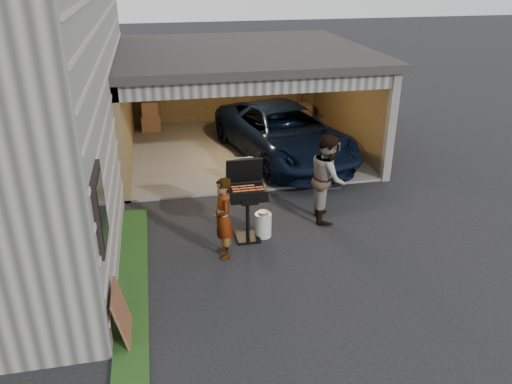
% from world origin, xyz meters
% --- Properties ---
extents(ground, '(80.00, 80.00, 0.00)m').
position_xyz_m(ground, '(0.00, 0.00, 0.00)').
color(ground, black).
rests_on(ground, ground).
extents(groundcover_strip, '(0.50, 8.00, 0.06)m').
position_xyz_m(groundcover_strip, '(-2.25, -1.00, 0.03)').
color(groundcover_strip, '#193814').
rests_on(groundcover_strip, ground).
extents(garage, '(6.80, 6.30, 2.90)m').
position_xyz_m(garage, '(0.76, 6.79, 1.87)').
color(garage, '#605E59').
rests_on(garage, ground).
extents(minivan, '(3.41, 5.59, 1.45)m').
position_xyz_m(minivan, '(1.74, 5.43, 0.72)').
color(minivan, black).
rests_on(minivan, ground).
extents(woman, '(0.44, 0.61, 1.57)m').
position_xyz_m(woman, '(-0.59, 0.86, 0.78)').
color(woman, silver).
rests_on(woman, ground).
extents(man, '(0.86, 1.02, 1.87)m').
position_xyz_m(man, '(1.77, 1.92, 0.93)').
color(man, '#4B2D1D').
rests_on(man, ground).
extents(bbq_grill, '(0.72, 0.63, 1.59)m').
position_xyz_m(bbq_grill, '(-0.04, 1.41, 0.95)').
color(bbq_grill, black).
rests_on(bbq_grill, ground).
extents(propane_tank, '(0.40, 0.40, 0.49)m').
position_xyz_m(propane_tank, '(0.29, 1.43, 0.25)').
color(propane_tank, silver).
rests_on(propane_tank, ground).
extents(plywood_panel, '(0.21, 0.76, 0.84)m').
position_xyz_m(plywood_panel, '(-2.34, -1.08, 0.42)').
color(plywood_panel, brown).
rests_on(plywood_panel, ground).
extents(hand_truck, '(0.46, 0.34, 1.10)m').
position_xyz_m(hand_truck, '(2.46, 3.47, 0.21)').
color(hand_truck, slate).
rests_on(hand_truck, ground).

